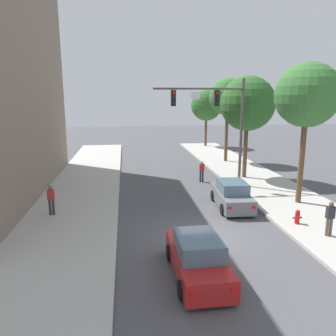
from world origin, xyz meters
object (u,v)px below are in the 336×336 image
Objects in this scene: traffic_signal_mast at (218,113)px; car_lead_grey at (232,195)px; car_following_red at (198,258)px; street_tree_nearest at (307,96)px; fire_hydrant at (297,217)px; street_tree_second at (248,104)px; pedestrian_sidewalk_left_walker at (51,199)px; pedestrian_sidewalk_right_walker at (330,217)px; pedestrian_crossing_road at (202,170)px; street_tree_farthest at (206,105)px; street_tree_third at (228,97)px.

car_lead_grey is (-0.20, -4.20, -4.61)m from traffic_signal_mast.
street_tree_nearest reaches higher than car_following_red.
fire_hydrant is 0.09× the size of street_tree_second.
car_following_red is 2.60× the size of pedestrian_sidewalk_left_walker.
car_lead_grey is 10.19m from pedestrian_sidewalk_left_walker.
traffic_signal_mast is 4.57× the size of pedestrian_sidewalk_right_walker.
pedestrian_sidewalk_left_walker is 2.28× the size of fire_hydrant.
pedestrian_sidewalk_right_walker is (6.69, 2.39, 0.34)m from car_following_red.
traffic_signal_mast is 12.94m from car_following_red.
pedestrian_crossing_road is at bearing 33.10° from pedestrian_sidewalk_left_walker.
pedestrian_crossing_road is 2.28× the size of fire_hydrant.
fire_hydrant is at bearing -94.97° from street_tree_second.
pedestrian_sidewalk_right_walker is (2.82, -9.07, -4.27)m from traffic_signal_mast.
street_tree_farthest reaches higher than pedestrian_crossing_road.
street_tree_second is (3.01, 2.32, 0.57)m from traffic_signal_mast.
pedestrian_sidewalk_right_walker is 7.34m from street_tree_nearest.
street_tree_farthest reaches higher than car_lead_grey.
street_tree_second is (0.19, 11.38, 4.83)m from pedestrian_sidewalk_right_walker.
traffic_signal_mast is 19.91m from street_tree_farthest.
car_lead_grey is at bearing 125.60° from fire_hydrant.
traffic_signal_mast is 9.16m from fire_hydrant.
pedestrian_sidewalk_left_walker is at bearing -121.06° from street_tree_farthest.
street_tree_nearest reaches higher than pedestrian_sidewalk_left_walker.
street_tree_nearest reaches higher than pedestrian_crossing_road.
street_tree_third is (3.57, 9.05, 1.06)m from traffic_signal_mast.
car_following_red is 13.67m from pedestrian_crossing_road.
car_lead_grey is at bearing -116.17° from street_tree_second.
fire_hydrant is 0.09× the size of street_tree_third.
street_tree_farthest is (1.96, 26.96, 4.85)m from fire_hydrant.
street_tree_second is at bearing -94.82° from street_tree_third.
street_tree_third is at bearing 87.61° from pedestrian_sidewalk_right_walker.
street_tree_nearest is at bearing 60.43° from fire_hydrant.
car_lead_grey is 2.64× the size of pedestrian_crossing_road.
street_tree_third is (13.95, 13.62, 5.32)m from pedestrian_sidewalk_left_walker.
street_tree_nearest is at bearing 42.50° from car_following_red.
street_tree_nearest is (1.17, 4.81, 5.41)m from pedestrian_sidewalk_right_walker.
street_tree_nearest is at bearing -46.87° from traffic_signal_mast.
car_lead_grey is 8.13m from car_following_red.
car_lead_grey is 0.54× the size of street_tree_third.
pedestrian_crossing_road is 18.81m from street_tree_farthest.
street_tree_nearest is 23.77m from street_tree_farthest.
fire_hydrant is 27.47m from street_tree_farthest.
street_tree_nearest is 6.67m from street_tree_second.
car_lead_grey reaches higher than fire_hydrant.
pedestrian_sidewalk_left_walker is at bearing -156.23° from traffic_signal_mast.
pedestrian_sidewalk_right_walker is at bearing -67.31° from fire_hydrant.
street_tree_farthest is (0.13, 23.74, -1.12)m from street_tree_nearest.
street_tree_third reaches higher than pedestrian_crossing_road.
pedestrian_sidewalk_right_walker is 18.90m from street_tree_third.
street_tree_nearest is (4.18, -0.06, 5.75)m from car_lead_grey.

